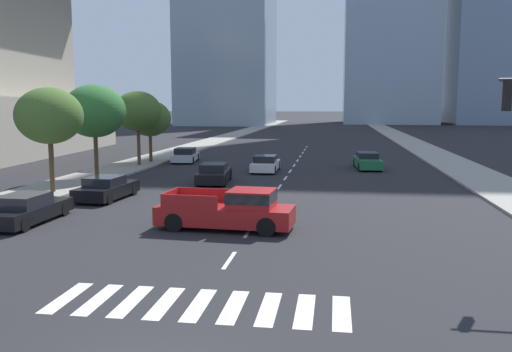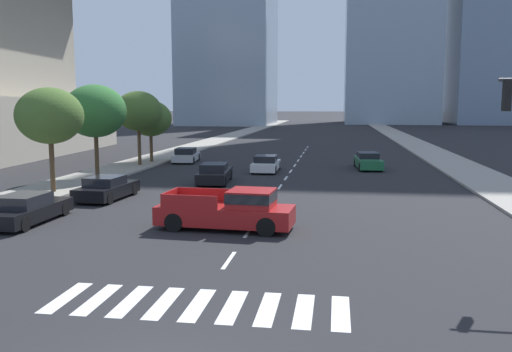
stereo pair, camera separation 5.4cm
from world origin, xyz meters
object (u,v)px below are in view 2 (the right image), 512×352
at_px(sedan_black_1, 215,174).
at_px(street_tree_nearest, 50,116).
at_px(sedan_black_0, 107,188).
at_px(sedan_silver_2, 186,156).
at_px(pickup_truck, 232,210).
at_px(sedan_white_4, 266,164).
at_px(sedan_black_3, 27,209).
at_px(street_tree_fourth, 151,119).
at_px(street_tree_second, 95,111).
at_px(sedan_green_5, 368,161).
at_px(street_tree_third, 138,111).

distance_m(sedan_black_1, street_tree_nearest, 10.64).
height_order(sedan_black_0, sedan_silver_2, sedan_silver_2).
xyz_separation_m(pickup_truck, sedan_black_1, (-3.65, 12.80, -0.21)).
relative_size(sedan_silver_2, sedan_white_4, 1.01).
bearing_deg(sedan_black_3, sedan_silver_2, 0.21).
height_order(pickup_truck, sedan_black_3, pickup_truck).
bearing_deg(street_tree_fourth, street_tree_second, -90.00).
distance_m(sedan_black_0, street_tree_fourth, 18.36).
xyz_separation_m(sedan_white_4, street_tree_nearest, (-10.67, -12.04, 3.86)).
bearing_deg(street_tree_second, sedan_white_4, 30.52).
distance_m(sedan_black_0, sedan_white_4, 14.90).
bearing_deg(sedan_black_0, street_tree_nearest, 76.33).
bearing_deg(sedan_black_3, sedan_white_4, -22.08).
distance_m(sedan_green_5, street_tree_third, 18.92).
bearing_deg(sedan_black_3, sedan_black_0, -8.63).
bearing_deg(pickup_truck, sedan_white_4, 97.12).
bearing_deg(pickup_truck, sedan_black_0, 147.33).
distance_m(sedan_black_0, sedan_green_5, 21.89).
distance_m(street_tree_nearest, street_tree_third, 13.69).
xyz_separation_m(street_tree_nearest, street_tree_third, (-0.00, 13.69, 0.10)).
bearing_deg(pickup_truck, sedan_black_3, -175.41).
height_order(pickup_truck, sedan_black_0, pickup_truck).
relative_size(pickup_truck, street_tree_third, 0.94).
distance_m(sedan_green_5, street_tree_fourth, 18.80).
xyz_separation_m(sedan_silver_2, sedan_green_5, (15.68, -2.67, 0.02)).
relative_size(sedan_black_0, sedan_black_3, 0.94).
height_order(sedan_green_5, street_tree_third, street_tree_third).
relative_size(street_tree_nearest, street_tree_third, 0.98).
height_order(pickup_truck, street_tree_third, street_tree_third).
height_order(street_tree_nearest, street_tree_second, street_tree_second).
distance_m(pickup_truck, sedan_silver_2, 26.39).
distance_m(sedan_black_3, street_tree_second, 13.86).
bearing_deg(sedan_silver_2, street_tree_second, 161.29).
xyz_separation_m(sedan_white_4, street_tree_fourth, (-10.67, 4.48, 3.29)).
bearing_deg(sedan_white_4, sedan_black_0, 151.93).
height_order(sedan_black_1, sedan_white_4, sedan_black_1).
xyz_separation_m(sedan_black_1, sedan_black_3, (-5.32, -12.91, -0.01)).
height_order(sedan_black_0, sedan_black_1, sedan_black_1).
xyz_separation_m(sedan_silver_2, street_tree_fourth, (-2.78, -1.19, 3.29)).
bearing_deg(sedan_silver_2, sedan_black_0, 177.28).
xyz_separation_m(sedan_black_1, street_tree_third, (-8.12, 7.99, 3.94)).
xyz_separation_m(street_tree_second, street_tree_third, (0.00, 7.94, -0.10)).
bearing_deg(street_tree_nearest, sedan_white_4, 48.46).
bearing_deg(sedan_black_0, sedan_green_5, -38.89).
bearing_deg(sedan_green_5, sedan_white_4, -73.51).
bearing_deg(sedan_black_0, street_tree_third, 17.52).
bearing_deg(sedan_black_1, street_tree_third, 40.59).
height_order(sedan_black_0, sedan_black_3, sedan_black_3).
bearing_deg(sedan_white_4, pickup_truck, -177.07).
relative_size(sedan_green_5, street_tree_nearest, 0.84).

